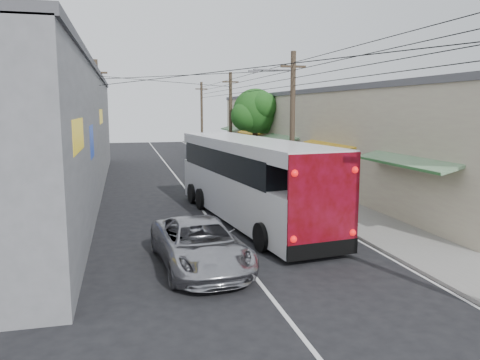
# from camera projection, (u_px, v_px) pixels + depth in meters

# --- Properties ---
(ground) EXTENTS (120.00, 120.00, 0.00)m
(ground) POSITION_uv_depth(u_px,v_px,m) (275.00, 303.00, 12.13)
(ground) COLOR black
(ground) RESTS_ON ground
(sidewalk) EXTENTS (3.00, 80.00, 0.12)m
(sidewalk) POSITION_uv_depth(u_px,v_px,m) (274.00, 179.00, 32.86)
(sidewalk) COLOR slate
(sidewalk) RESTS_ON ground
(building_right) EXTENTS (7.09, 40.00, 6.25)m
(building_right) POSITION_uv_depth(u_px,v_px,m) (323.00, 133.00, 35.38)
(building_right) COLOR #C1BB99
(building_right) RESTS_ON ground
(building_left) EXTENTS (7.20, 36.00, 7.25)m
(building_left) POSITION_uv_depth(u_px,v_px,m) (37.00, 132.00, 26.81)
(building_left) COLOR gray
(building_left) RESTS_ON ground
(utility_poles) EXTENTS (11.80, 45.28, 8.00)m
(utility_poles) POSITION_uv_depth(u_px,v_px,m) (226.00, 121.00, 31.75)
(utility_poles) COLOR #473828
(utility_poles) RESTS_ON ground
(street_tree) EXTENTS (4.40, 4.00, 6.60)m
(street_tree) POSITION_uv_depth(u_px,v_px,m) (256.00, 112.00, 38.02)
(street_tree) COLOR #3F2B19
(street_tree) RESTS_ON ground
(coach_bus) EXTENTS (4.22, 12.92, 3.66)m
(coach_bus) POSITION_uv_depth(u_px,v_px,m) (248.00, 179.00, 20.84)
(coach_bus) COLOR white
(coach_bus) RESTS_ON ground
(jeepney) EXTENTS (2.91, 5.59, 1.50)m
(jeepney) POSITION_uv_depth(u_px,v_px,m) (200.00, 244.00, 14.77)
(jeepney) COLOR #AAA9B0
(jeepney) RESTS_ON ground
(parked_suv) EXTENTS (2.54, 5.80, 1.66)m
(parked_suv) POSITION_uv_depth(u_px,v_px,m) (278.00, 186.00, 25.54)
(parked_suv) COLOR #A1A0A8
(parked_suv) RESTS_ON ground
(parked_car_mid) EXTENTS (1.99, 4.30, 1.43)m
(parked_car_mid) POSITION_uv_depth(u_px,v_px,m) (237.00, 171.00, 32.11)
(parked_car_mid) COLOR #222327
(parked_car_mid) RESTS_ON ground
(parked_car_far) EXTENTS (2.07, 4.98, 1.60)m
(parked_car_far) POSITION_uv_depth(u_px,v_px,m) (215.00, 159.00, 39.51)
(parked_car_far) COLOR black
(parked_car_far) RESTS_ON ground
(pedestrian_near) EXTENTS (0.64, 0.49, 1.57)m
(pedestrian_near) POSITION_uv_depth(u_px,v_px,m) (302.00, 186.00, 24.77)
(pedestrian_near) COLOR #D16EA0
(pedestrian_near) RESTS_ON sidewalk
(pedestrian_far) EXTENTS (1.04, 0.98, 1.69)m
(pedestrian_far) POSITION_uv_depth(u_px,v_px,m) (321.00, 177.00, 27.64)
(pedestrian_far) COLOR #829EBE
(pedestrian_far) RESTS_ON sidewalk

